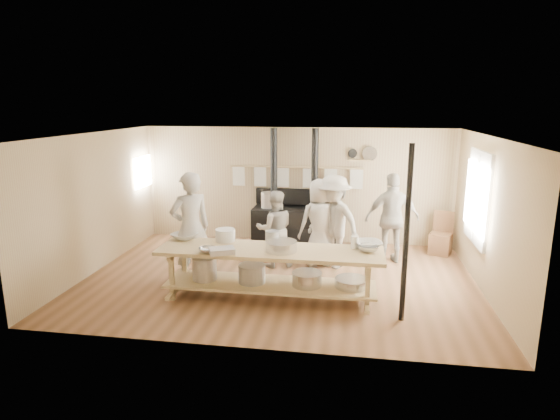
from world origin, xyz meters
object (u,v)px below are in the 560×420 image
Objects in this scene: cook_far_left at (191,228)px; cook_left at (275,229)px; roasting_pan at (222,251)px; chair at (441,242)px; cook_right at (392,218)px; prep_table at (269,269)px; stove at (293,222)px; cook_center at (320,223)px; cook_by_window at (334,222)px.

cook_far_left is 1.70m from cook_left.
chair is at bearing 39.67° from roasting_pan.
cook_far_left reaches higher than roasting_pan.
cook_far_left reaches higher than cook_right.
cook_far_left is (-1.49, 0.53, 0.47)m from prep_table.
stove is 2.90× the size of chair.
cook_right reaches higher than prep_table.
prep_table is at bearing 42.88° from cook_center.
stove reaches higher than roasting_pan.
prep_table is at bearing 81.42° from cook_left.
chair is at bearing -173.75° from cook_left.
chair is 2.33× the size of roasting_pan.
cook_far_left is at bearing -119.20° from cook_by_window.
cook_far_left reaches higher than cook_center.
chair is (2.49, 1.10, -0.60)m from cook_center.
cook_left is 1.97m from roasting_pan.
cook_left is (-0.18, -1.45, 0.23)m from stove.
stove is 1.44× the size of cook_right.
cook_left is 1.67× the size of chair.
stove is 3.18m from chair.
cook_right is (3.57, 1.65, -0.09)m from cook_far_left.
stove reaches higher than cook_left.
stove is 1.66m from cook_by_window.
cook_center is 1.46m from cook_right.
cook_left is 0.87× the size of cook_center.
cook_center is 0.95× the size of cook_by_window.
cook_left is 3.90× the size of roasting_pan.
stove is 0.72× the size of prep_table.
cook_center is at bearing -135.08° from chair.
cook_far_left is 2.71m from cook_by_window.
chair is at bearing -157.33° from cook_right.
prep_table is at bearing -116.71° from chair.
prep_table is at bearing 36.74° from cook_right.
cook_by_window reaches higher than cook_left.
cook_left is at bearing -138.21° from cook_by_window.
cook_right reaches higher than cook_left.
cook_far_left is at bearing 3.63° from cook_center.
chair is (2.22, 1.16, -0.64)m from cook_by_window.
cook_far_left is at bearing -132.23° from chair.
cook_by_window reaches higher than chair.
cook_center is (2.17, 1.24, -0.13)m from cook_far_left.
cook_by_window reaches higher than roasting_pan.
stove is at bearing -161.61° from chair.
roasting_pan is (-1.64, -2.03, -0.01)m from cook_by_window.
cook_center reaches higher than cook_left.
cook_right reaches higher than roasting_pan.
cook_far_left is 1.18m from roasting_pan.
cook_left is at bearing 5.51° from cook_right.
stove is 1.51× the size of cook_center.
cook_left is (1.32, 1.04, -0.24)m from cook_far_left.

